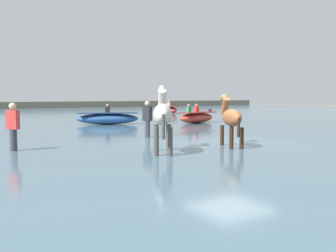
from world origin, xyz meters
TOP-DOWN VIEW (x-y plane):
  - ground_plane at (0.00, 0.00)m, footprint 120.00×120.00m
  - water_surface at (0.00, 10.00)m, footprint 90.00×90.00m
  - horse_lead_chestnut at (-0.64, -0.75)m, footprint 0.96×1.70m
  - horse_trailing_pinto at (-3.06, -0.71)m, footprint 1.29×1.86m
  - boat_mid_channel at (10.06, 19.79)m, footprint 2.23×3.59m
  - boat_mid_outer at (4.76, 8.42)m, footprint 3.01×1.85m
  - boat_distant_west at (-0.07, 10.09)m, footprint 3.55×2.23m
  - person_onlooker_right at (-1.48, 3.02)m, footprint 0.31×0.37m
  - person_wading_close at (-6.48, 1.81)m, footprint 0.37×0.36m
  - far_shoreline at (0.00, 41.94)m, footprint 80.00×2.40m

SIDE VIEW (x-z plane):
  - ground_plane at x=0.00m, z-range 0.00..0.00m
  - water_surface at x=0.00m, z-range 0.00..0.26m
  - far_shoreline at x=0.00m, z-range 0.00..1.11m
  - boat_mid_outer at x=4.76m, z-range 0.03..1.14m
  - boat_distant_west at x=-0.07m, z-range 0.03..1.15m
  - boat_mid_channel at x=10.06m, z-range 0.03..1.18m
  - person_onlooker_right at x=-1.48m, z-range 0.05..1.68m
  - person_wading_close at x=-6.48m, z-range 0.05..1.68m
  - horse_lead_chestnut at x=-0.64m, z-range 0.17..2.05m
  - horse_trailing_pinto at x=-3.06m, z-range 0.20..2.33m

